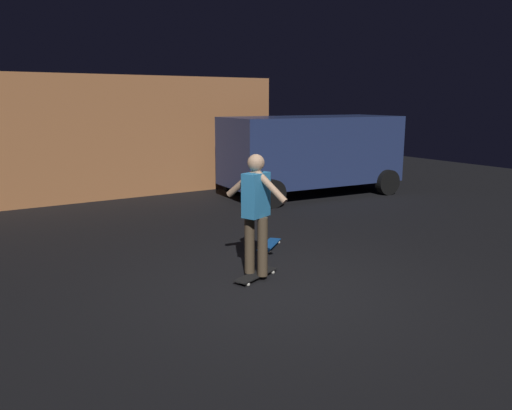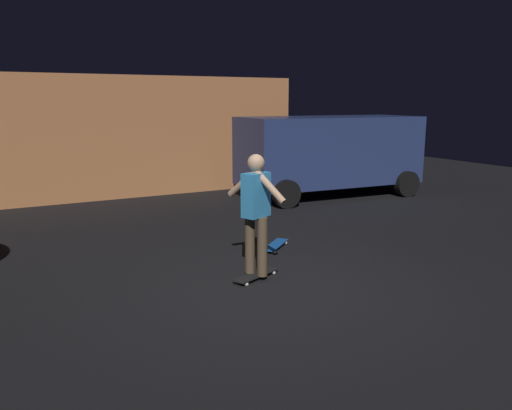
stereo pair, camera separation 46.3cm
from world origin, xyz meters
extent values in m
plane|color=black|center=(0.00, 0.00, 0.00)|extent=(28.00, 28.00, 0.00)
cube|color=#C67A47|center=(-0.63, 8.81, 1.53)|extent=(10.59, 3.17, 3.05)
cube|color=navy|center=(4.63, 5.16, 1.18)|extent=(4.72, 2.22, 1.70)
cube|color=black|center=(6.91, 5.00, 1.53)|extent=(0.18, 1.75, 0.64)
cylinder|color=black|center=(6.45, 6.03, 0.33)|extent=(0.67, 0.27, 0.66)
cylinder|color=black|center=(6.31, 4.05, 0.33)|extent=(0.67, 0.27, 0.66)
cylinder|color=black|center=(2.95, 6.27, 0.33)|extent=(0.67, 0.27, 0.66)
cylinder|color=black|center=(2.82, 4.30, 0.33)|extent=(0.67, 0.27, 0.66)
cube|color=black|center=(-0.05, 0.44, 0.06)|extent=(0.80, 0.48, 0.02)
sphere|color=silver|center=(0.19, 0.64, 0.03)|extent=(0.05, 0.05, 0.05)
sphere|color=silver|center=(0.26, 0.48, 0.03)|extent=(0.05, 0.05, 0.05)
sphere|color=silver|center=(-0.36, 0.41, 0.03)|extent=(0.05, 0.05, 0.05)
sphere|color=silver|center=(-0.30, 0.25, 0.03)|extent=(0.05, 0.05, 0.05)
cube|color=#1959B2|center=(0.94, 1.60, 0.06)|extent=(0.73, 0.65, 0.02)
sphere|color=silver|center=(0.77, 1.35, 0.03)|extent=(0.05, 0.05, 0.05)
sphere|color=silver|center=(0.66, 1.48, 0.03)|extent=(0.05, 0.05, 0.05)
sphere|color=silver|center=(1.23, 1.73, 0.03)|extent=(0.05, 0.05, 0.05)
sphere|color=silver|center=(1.12, 1.86, 0.03)|extent=(0.05, 0.05, 0.05)
cylinder|color=brown|center=(-0.10, 0.55, 0.48)|extent=(0.14, 0.14, 0.82)
cylinder|color=brown|center=(-0.01, 0.34, 0.48)|extent=(0.14, 0.14, 0.82)
cube|color=#338CCC|center=(-0.05, 0.44, 1.19)|extent=(0.44, 0.35, 0.60)
sphere|color=tan|center=(-0.05, 0.44, 1.62)|extent=(0.23, 0.23, 0.23)
cylinder|color=tan|center=(-0.14, 0.65, 1.34)|extent=(0.29, 0.54, 0.46)
cylinder|color=tan|center=(0.03, 0.24, 1.34)|extent=(0.29, 0.54, 0.46)
camera|label=1|loc=(-3.67, -5.27, 2.44)|focal=35.82mm
camera|label=2|loc=(-3.27, -5.50, 2.44)|focal=35.82mm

